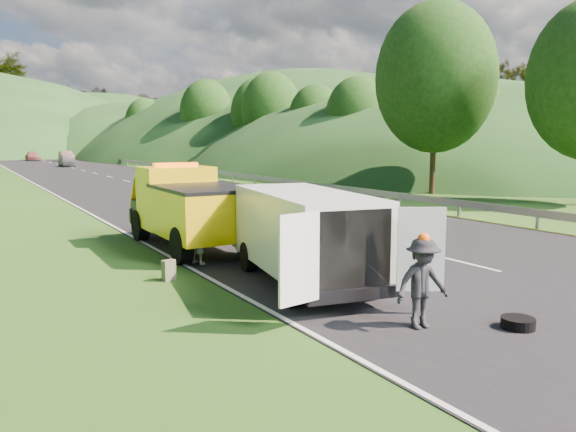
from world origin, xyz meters
TOP-DOWN VIEW (x-y plane):
  - ground at (0.00, 0.00)m, footprint 320.00×320.00m
  - road_surface at (3.00, 40.00)m, footprint 14.00×200.00m
  - guardrail at (10.30, 52.50)m, footprint 0.06×140.00m
  - tree_line_right at (23.00, 60.00)m, footprint 14.00×140.00m
  - hills_backdrop at (6.50, 134.70)m, footprint 201.00×288.60m
  - tow_truck at (-2.85, 4.32)m, footprint 2.50×6.35m
  - white_van at (-2.10, -1.34)m, footprint 3.87×6.73m
  - woman at (-3.52, 1.90)m, footprint 0.68×0.79m
  - child at (-1.86, -0.11)m, footprint 0.65×0.65m
  - worker at (-1.98, -5.30)m, footprint 1.17×0.77m
  - suitcase at (-4.82, 0.57)m, footprint 0.36×0.26m
  - spare_tire at (-0.45, -6.23)m, footprint 0.62×0.62m
  - passing_suv at (3.65, 8.64)m, footprint 3.32×5.64m
  - dist_car_a at (2.93, 61.81)m, footprint 1.61×4.00m
  - dist_car_b at (5.76, 79.12)m, footprint 1.69×4.85m
  - dist_car_c at (1.79, 85.64)m, footprint 1.93×4.75m
  - dist_car_d at (5.81, 100.61)m, footprint 1.61×4.00m

SIDE VIEW (x-z plane):
  - ground at x=0.00m, z-range 0.00..0.00m
  - guardrail at x=10.30m, z-range -0.76..0.76m
  - tree_line_right at x=23.00m, z-range -7.00..7.00m
  - hills_backdrop at x=6.50m, z-range -22.00..22.00m
  - woman at x=-3.52m, z-range -0.91..0.91m
  - child at x=-1.86m, z-range -0.53..0.53m
  - worker at x=-1.98m, z-range -0.85..0.85m
  - spare_tire at x=-0.45m, z-range -0.10..0.10m
  - passing_suv at x=3.65m, z-range -0.74..0.74m
  - dist_car_a at x=2.93m, z-range -0.68..0.68m
  - dist_car_b at x=5.76m, z-range -0.80..0.80m
  - dist_car_c at x=1.79m, z-range -0.69..0.69m
  - dist_car_d at x=5.81m, z-range -0.68..0.68m
  - road_surface at x=3.00m, z-range 0.00..0.02m
  - suitcase at x=-4.82m, z-range 0.00..0.52m
  - white_van at x=-2.10m, z-range 0.15..2.40m
  - tow_truck at x=-2.85m, z-range -0.03..2.68m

